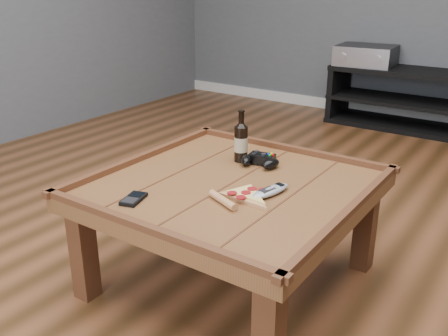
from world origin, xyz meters
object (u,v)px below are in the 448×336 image
Objects in this scene: smartphone at (134,199)px; remote_control at (270,191)px; beer_bottle at (241,141)px; coffee_table at (231,197)px; pizza_slice at (243,196)px; av_receiver at (366,55)px; game_controller at (260,160)px; media_console at (414,101)px.

smartphone is 0.51m from remote_control.
beer_bottle is at bearing 64.31° from smartphone.
beer_bottle is at bearing 114.78° from coffee_table.
pizza_slice is 2.90m from av_receiver.
beer_bottle is 1.83× the size of smartphone.
beer_bottle is at bearing 152.30° from remote_control.
game_controller is at bearing 92.54° from coffee_table.
smartphone is (-0.10, -0.58, -0.09)m from beer_bottle.
beer_bottle is 0.39m from remote_control.
av_receiver reaches higher than pizza_slice.
game_controller is (-0.01, 0.23, 0.08)m from coffee_table.
media_console is at bearing -3.89° from av_receiver.
beer_bottle is (-0.11, 0.24, 0.15)m from coffee_table.
game_controller is at bearing -84.75° from av_receiver.
game_controller is 0.61× the size of pizza_slice.
media_console reaches higher than remote_control.
game_controller is 0.38× the size of av_receiver.
game_controller is at bearing 54.97° from smartphone.
av_receiver is at bearing 78.22° from smartphone.
coffee_table is 0.25m from game_controller.
game_controller is 2.55m from av_receiver.
beer_bottle is at bearing -92.49° from media_console.
coffee_table is 2.75m from media_console.
game_controller is 0.31m from remote_control.
coffee_table is 0.30m from beer_bottle.
coffee_table is at bearing -85.37° from av_receiver.
beer_bottle reaches higher than game_controller.
media_console is 4.42× the size of pizza_slice.
pizza_slice is (0.12, -0.33, -0.01)m from game_controller.
game_controller is 0.35m from pizza_slice.
pizza_slice is 2.51× the size of smartphone.
beer_bottle is 0.46× the size of av_receiver.
remote_control is at bearing -86.28° from media_console.
beer_bottle is 2.53m from av_receiver.
media_console is 2.86m from pizza_slice.
beer_bottle reaches higher than media_console.
coffee_table is 4.47× the size of beer_bottle.
media_console reaches higher than smartphone.
game_controller is at bearing -90.24° from media_console.
game_controller is at bearing 133.19° from pizza_slice.
av_receiver is at bearing 115.51° from remote_control.
remote_control is at bearing 24.44° from smartphone.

